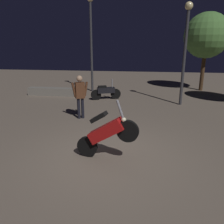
% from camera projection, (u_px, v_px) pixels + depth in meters
% --- Properties ---
extents(ground_plane, '(40.00, 40.00, 0.00)m').
position_uv_depth(ground_plane, '(108.00, 156.00, 6.06)').
color(ground_plane, '#756656').
extents(motorcycle_red_foreground, '(1.65, 0.47, 1.63)m').
position_uv_depth(motorcycle_red_foreground, '(106.00, 133.00, 5.67)').
color(motorcycle_red_foreground, black).
rests_on(motorcycle_red_foreground, ground_plane).
extents(motorcycle_black_parked_left, '(1.58, 0.70, 1.11)m').
position_uv_depth(motorcycle_black_parked_left, '(106.00, 91.00, 12.20)').
color(motorcycle_black_parked_left, black).
rests_on(motorcycle_black_parked_left, ground_plane).
extents(person_rider_beside, '(0.63, 0.40, 1.75)m').
position_uv_depth(person_rider_beside, '(80.00, 93.00, 8.86)').
color(person_rider_beside, black).
rests_on(person_rider_beside, ground_plane).
extents(streetlamp_near, '(0.36, 0.36, 4.73)m').
position_uv_depth(streetlamp_near, '(186.00, 42.00, 10.38)').
color(streetlamp_near, '#38383D').
rests_on(streetlamp_near, ground_plane).
extents(streetlamp_far, '(0.36, 0.36, 5.63)m').
position_uv_depth(streetlamp_far, '(91.00, 34.00, 13.51)').
color(streetlamp_far, '#38383D').
rests_on(streetlamp_far, ground_plane).
extents(tree_center_bg, '(2.77, 2.77, 4.82)m').
position_uv_depth(tree_center_bg, '(207.00, 36.00, 13.82)').
color(tree_center_bg, '#4C331E').
rests_on(tree_center_bg, ground_plane).
extents(planter_wall_low, '(3.18, 0.50, 0.45)m').
position_uv_depth(planter_wall_low, '(55.00, 92.00, 13.23)').
color(planter_wall_low, gray).
rests_on(planter_wall_low, ground_plane).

